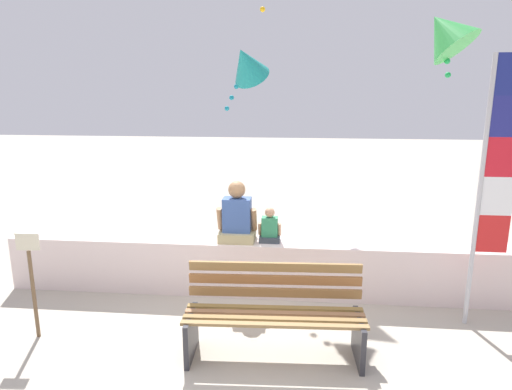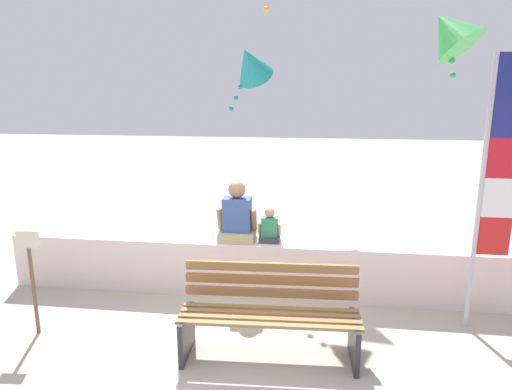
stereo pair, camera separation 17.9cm
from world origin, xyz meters
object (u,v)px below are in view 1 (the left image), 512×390
at_px(kite_teal, 246,64).
at_px(sign_post, 32,276).
at_px(park_bench, 274,314).
at_px(person_adult, 237,218).
at_px(person_child, 270,228).
at_px(flag_banner, 493,174).
at_px(kite_green, 446,32).

xyz_separation_m(kite_teal, sign_post, (-1.87, -3.36, -2.29)).
relative_size(kite_teal, sign_post, 0.99).
xyz_separation_m(park_bench, person_adult, (-0.56, 1.39, 0.58)).
bearing_deg(person_adult, sign_post, -146.24).
distance_m(person_adult, person_child, 0.43).
xyz_separation_m(park_bench, sign_post, (-2.54, 0.06, 0.27)).
distance_m(person_child, sign_post, 2.75).
relative_size(person_adult, flag_banner, 0.26).
relative_size(kite_green, kite_teal, 0.93).
bearing_deg(sign_post, kite_green, 26.75).
bearing_deg(flag_banner, kite_teal, 138.19).
distance_m(park_bench, flag_banner, 2.72).
height_order(park_bench, person_adult, person_adult).
bearing_deg(person_child, sign_post, -151.06).
relative_size(person_adult, person_child, 1.74).
bearing_deg(park_bench, person_adult, 111.95).
distance_m(person_adult, sign_post, 2.41).
distance_m(person_child, kite_teal, 2.97).
relative_size(park_bench, person_adult, 2.31).
relative_size(park_bench, kite_teal, 1.55).
xyz_separation_m(person_adult, sign_post, (-1.98, -1.33, -0.31)).
height_order(person_child, flag_banner, flag_banner).
height_order(person_adult, flag_banner, flag_banner).
distance_m(flag_banner, sign_post, 4.95).
xyz_separation_m(park_bench, kite_green, (2.08, 2.40, 2.90)).
height_order(park_bench, kite_green, kite_green).
bearing_deg(kite_green, person_adult, -159.17).
xyz_separation_m(person_child, sign_post, (-2.40, -1.33, -0.18)).
bearing_deg(person_child, kite_green, 24.29).
distance_m(kite_green, kite_teal, 2.96).
xyz_separation_m(person_adult, flag_banner, (2.80, -0.58, 0.73)).
xyz_separation_m(person_child, flag_banner, (2.39, -0.58, 0.86)).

